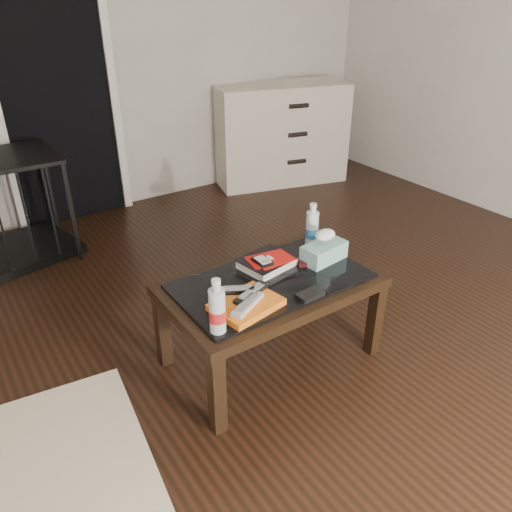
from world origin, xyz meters
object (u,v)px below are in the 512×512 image
(coffee_table, at_px, (271,291))
(dresser, at_px, (280,134))
(tissue_box, at_px, (324,252))
(water_bottle_left, at_px, (217,306))
(textbook, at_px, (267,262))
(water_bottle_right, at_px, (312,225))

(coffee_table, height_order, dresser, dresser)
(coffee_table, xyz_separation_m, dresser, (1.61, 2.09, 0.05))
(dresser, distance_m, tissue_box, 2.45)
(coffee_table, bearing_deg, dresser, 52.33)
(water_bottle_left, bearing_deg, tissue_box, 15.48)
(coffee_table, xyz_separation_m, water_bottle_left, (-0.41, -0.20, 0.18))
(water_bottle_left, distance_m, tissue_box, 0.76)
(dresser, height_order, water_bottle_left, dresser)
(coffee_table, relative_size, water_bottle_left, 4.20)
(textbook, relative_size, water_bottle_right, 1.05)
(textbook, distance_m, water_bottle_right, 0.34)
(textbook, bearing_deg, tissue_box, -31.49)
(water_bottle_right, height_order, tissue_box, water_bottle_right)
(water_bottle_left, xyz_separation_m, water_bottle_right, (0.78, 0.36, 0.00))
(coffee_table, xyz_separation_m, water_bottle_right, (0.38, 0.16, 0.18))
(textbook, relative_size, water_bottle_left, 1.05)
(tissue_box, bearing_deg, coffee_table, 173.81)
(dresser, height_order, tissue_box, dresser)
(coffee_table, height_order, textbook, textbook)
(tissue_box, bearing_deg, dresser, 51.19)
(textbook, xyz_separation_m, water_bottle_right, (0.32, 0.05, 0.10))
(water_bottle_right, bearing_deg, tissue_box, -108.15)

